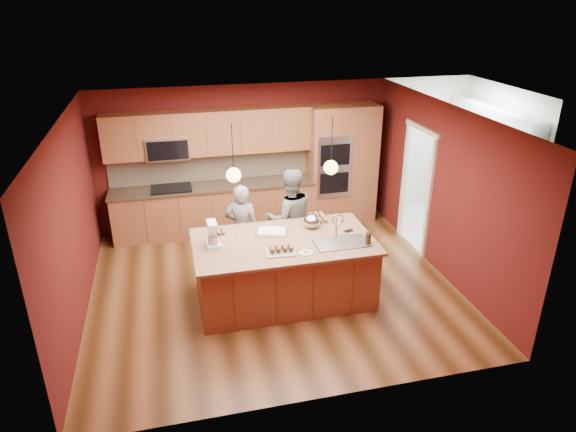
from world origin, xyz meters
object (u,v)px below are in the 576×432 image
object	(u,v)px
person_left	(242,229)
mixing_bowl	(312,221)
island	(285,269)
stand_mixer	(213,236)
person_right	(290,218)

from	to	relation	value
person_left	mixing_bowl	world-z (taller)	person_left
island	mixing_bowl	distance (m)	0.83
mixing_bowl	person_left	bearing A→B (deg)	146.40
person_left	stand_mixer	world-z (taller)	person_left
stand_mixer	person_right	bearing A→B (deg)	30.69
person_left	person_right	world-z (taller)	person_right
stand_mixer	island	bearing A→B (deg)	-7.44
person_right	stand_mixer	size ratio (longest dim) A/B	4.57
island	stand_mixer	world-z (taller)	island
person_right	stand_mixer	bearing A→B (deg)	33.13
person_left	stand_mixer	bearing A→B (deg)	78.73
mixing_bowl	stand_mixer	bearing A→B (deg)	-169.91
island	person_left	world-z (taller)	person_left
island	person_left	bearing A→B (deg)	115.63
island	mixing_bowl	size ratio (longest dim) A/B	9.92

